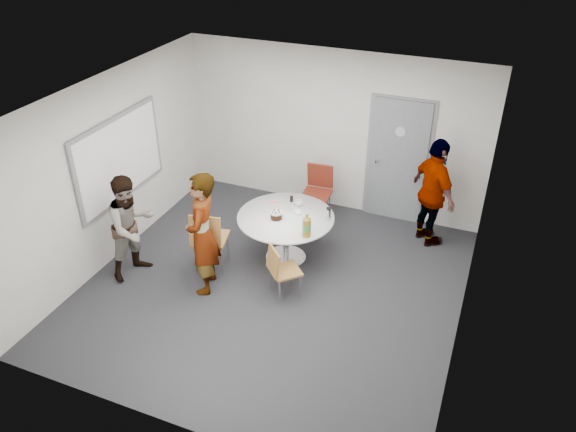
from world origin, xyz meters
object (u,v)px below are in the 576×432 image
at_px(chair_near_left, 208,236).
at_px(person_left, 132,226).
at_px(person_right, 433,193).
at_px(chair_far, 318,187).
at_px(chair_near_right, 280,268).
at_px(person_main, 203,234).
at_px(table, 287,223).
at_px(door, 398,161).
at_px(whiteboard, 120,158).

xyz_separation_m(chair_near_left, person_left, (-0.96, -0.40, 0.17)).
bearing_deg(person_right, chair_far, 47.39).
xyz_separation_m(chair_near_right, person_main, (-1.02, -0.21, 0.41)).
bearing_deg(person_right, table, 83.30).
xyz_separation_m(table, person_left, (-1.88, -1.09, 0.13)).
bearing_deg(door, chair_near_left, -130.07).
bearing_deg(person_left, table, -41.23).
bearing_deg(chair_near_right, door, 116.04).
xyz_separation_m(chair_near_left, chair_far, (0.93, 1.99, -0.03)).
xyz_separation_m(table, person_main, (-0.79, -1.03, 0.24)).
distance_m(chair_near_left, person_main, 0.46).
bearing_deg(table, door, 57.00).
distance_m(table, chair_far, 1.31).
distance_m(whiteboard, chair_near_left, 1.71).
bearing_deg(person_left, person_main, -68.34).
distance_m(door, chair_far, 1.33).
xyz_separation_m(chair_near_right, person_left, (-2.12, -0.26, 0.30)).
height_order(chair_near_right, person_left, person_left).
xyz_separation_m(person_main, person_right, (2.63, 2.30, -0.02)).
distance_m(door, chair_near_left, 3.27).
relative_size(door, chair_far, 2.26).
height_order(person_main, person_right, person_main).
xyz_separation_m(door, chair_near_right, (-0.93, -2.62, -0.56)).
height_order(chair_near_left, person_right, person_right).
distance_m(table, chair_near_left, 1.15).
xyz_separation_m(whiteboard, person_left, (0.51, -0.60, -0.68)).
distance_m(chair_far, person_right, 1.85).
distance_m(chair_near_left, person_right, 3.39).
height_order(chair_near_left, chair_near_right, chair_near_left).
bearing_deg(person_main, table, 124.78).
bearing_deg(person_main, chair_far, 143.33).
distance_m(chair_far, person_left, 3.06).
xyz_separation_m(chair_near_right, chair_far, (-0.22, 2.13, 0.10)).
height_order(door, whiteboard, door).
bearing_deg(whiteboard, chair_near_left, -7.63).
bearing_deg(chair_near_right, person_left, -127.30).
distance_m(person_left, person_right, 4.41).
distance_m(whiteboard, person_right, 4.62).
distance_m(whiteboard, person_main, 1.79).
relative_size(whiteboard, person_left, 1.23).
relative_size(table, chair_near_right, 1.80).
bearing_deg(person_right, person_left, 81.10).
bearing_deg(door, chair_far, -157.23).
relative_size(door, whiteboard, 1.12).
bearing_deg(table, chair_far, 89.59).
xyz_separation_m(chair_near_right, person_right, (1.61, 2.09, 0.39)).
distance_m(whiteboard, chair_near_right, 2.82).
relative_size(whiteboard, chair_near_left, 1.94).
xyz_separation_m(table, chair_near_left, (-0.92, -0.68, -0.04)).
distance_m(table, chair_near_right, 0.87).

